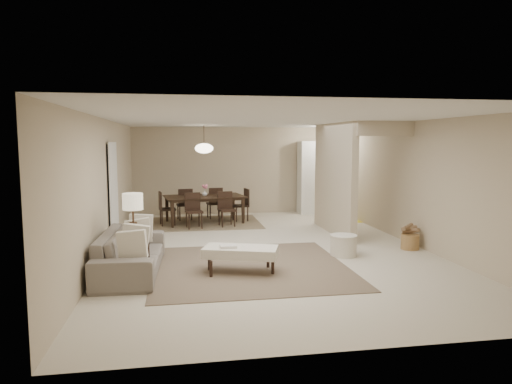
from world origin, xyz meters
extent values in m
plane|color=beige|center=(0.00, 0.00, 0.00)|extent=(9.00, 9.00, 0.00)
plane|color=white|center=(0.00, 0.00, 2.50)|extent=(9.00, 9.00, 0.00)
plane|color=#C1AE92|center=(0.00, 4.50, 1.25)|extent=(6.00, 0.00, 6.00)
plane|color=#C1AE92|center=(-3.00, 0.00, 1.25)|extent=(0.00, 9.00, 9.00)
plane|color=#C1AE92|center=(3.00, 0.00, 1.25)|extent=(0.00, 9.00, 9.00)
cube|color=#C1AE92|center=(1.80, 1.25, 1.25)|extent=(0.15, 2.50, 2.50)
cube|color=black|center=(-2.97, 0.60, 1.02)|extent=(0.04, 0.90, 2.04)
cube|color=white|center=(2.35, 4.15, 1.05)|extent=(1.20, 0.55, 2.10)
cylinder|color=white|center=(2.30, 3.20, 2.46)|extent=(0.44, 0.44, 0.05)
cube|color=brown|center=(-0.53, -1.29, 0.01)|extent=(3.20, 3.20, 0.01)
imported|color=slate|center=(-2.45, -1.29, 0.33)|extent=(2.30, 0.97, 0.66)
cube|color=beige|center=(-0.73, -1.59, 0.34)|extent=(1.27, 0.86, 0.16)
cylinder|color=black|center=(-1.21, -1.78, 0.13)|extent=(0.05, 0.05, 0.26)
cylinder|color=black|center=(-0.24, -1.78, 0.13)|extent=(0.05, 0.05, 0.26)
cylinder|color=black|center=(-1.21, -1.40, 0.13)|extent=(0.05, 0.05, 0.26)
cylinder|color=black|center=(-0.24, -1.40, 0.13)|extent=(0.05, 0.05, 0.26)
cube|color=black|center=(-2.40, -1.33, 0.26)|extent=(0.51, 0.51, 0.52)
cylinder|color=#4C3220|center=(-2.40, -1.33, 0.67)|extent=(0.12, 0.12, 0.30)
cylinder|color=#4C3220|center=(-2.40, -1.33, 0.95)|extent=(0.03, 0.03, 0.26)
cylinder|color=beige|center=(-2.40, -1.33, 1.15)|extent=(0.32, 0.32, 0.26)
cylinder|color=beige|center=(1.28, -0.82, 0.19)|extent=(0.50, 0.50, 0.39)
cylinder|color=olive|center=(2.74, -0.54, 0.15)|extent=(0.37, 0.37, 0.29)
cube|color=brown|center=(-1.05, 3.00, 0.01)|extent=(2.80, 2.10, 0.01)
imported|color=black|center=(-1.05, 3.00, 0.35)|extent=(2.15, 1.43, 0.70)
imported|color=white|center=(-1.05, 3.00, 0.77)|extent=(0.17, 0.17, 0.14)
cube|color=yellow|center=(2.60, 2.58, 0.01)|extent=(0.90, 0.66, 0.01)
cylinder|color=#4C3220|center=(-1.05, 3.00, 2.25)|extent=(0.02, 0.02, 0.50)
ellipsoid|color=#FFEAC6|center=(-1.05, 3.00, 1.92)|extent=(0.46, 0.46, 0.25)
camera|label=1|loc=(-1.65, -8.65, 2.09)|focal=32.00mm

